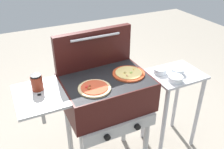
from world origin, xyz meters
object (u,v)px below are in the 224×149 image
object	(u,v)px
grill	(105,95)
topping_bowl_middle	(160,71)
pizza_pepperoni	(94,88)
topping_bowl_near	(175,79)
pizza_cheese	(129,73)
prep_table	(173,95)
topping_bowl_far	(178,71)
sauce_jar	(37,82)

from	to	relation	value
grill	topping_bowl_middle	xyz separation A→B (m)	(0.55, 0.06, 0.05)
pizza_pepperoni	topping_bowl_near	bearing A→B (deg)	-0.48
topping_bowl_near	topping_bowl_middle	world-z (taller)	same
pizza_cheese	prep_table	size ratio (longest dim) A/B	0.31
pizza_pepperoni	prep_table	xyz separation A→B (m)	(0.79, 0.10, -0.35)
pizza_cheese	topping_bowl_middle	distance (m)	0.38
pizza_pepperoni	topping_bowl_far	bearing A→B (deg)	6.31
topping_bowl_far	prep_table	bearing A→B (deg)	135.30
pizza_pepperoni	topping_bowl_far	distance (m)	0.81
topping_bowl_near	prep_table	bearing A→B (deg)	48.31
grill	sauce_jar	distance (m)	0.51
topping_bowl_middle	pizza_cheese	bearing A→B (deg)	-167.21
prep_table	topping_bowl_near	world-z (taller)	topping_bowl_near
sauce_jar	grill	bearing A→B (deg)	-8.83
topping_bowl_middle	grill	bearing A→B (deg)	-173.35
prep_table	topping_bowl_near	bearing A→B (deg)	-131.69
sauce_jar	topping_bowl_near	bearing A→B (deg)	-9.20
topping_bowl_near	topping_bowl_middle	bearing A→B (deg)	102.72
topping_bowl_middle	topping_bowl_far	bearing A→B (deg)	-26.43
topping_bowl_near	topping_bowl_far	xyz separation A→B (m)	(0.10, 0.09, 0.00)
topping_bowl_far	topping_bowl_middle	distance (m)	0.15
grill	topping_bowl_far	size ratio (longest dim) A/B	9.09
topping_bowl_near	topping_bowl_middle	size ratio (longest dim) A/B	1.12
sauce_jar	topping_bowl_middle	bearing A→B (deg)	-0.44
grill	pizza_pepperoni	world-z (taller)	pizza_pepperoni
prep_table	topping_bowl_middle	size ratio (longest dim) A/B	7.37
prep_table	topping_bowl_far	world-z (taller)	topping_bowl_far
topping_bowl_near	topping_bowl_far	size ratio (longest dim) A/B	1.12
grill	pizza_cheese	distance (m)	0.25
topping_bowl_middle	sauce_jar	bearing A→B (deg)	179.56
pizza_cheese	topping_bowl_middle	size ratio (longest dim) A/B	2.29
pizza_pepperoni	pizza_cheese	distance (m)	0.32
pizza_cheese	topping_bowl_far	bearing A→B (deg)	1.57
grill	sauce_jar	size ratio (longest dim) A/B	8.51
pizza_cheese	prep_table	xyz separation A→B (m)	(0.48, 0.02, -0.35)
sauce_jar	topping_bowl_middle	world-z (taller)	sauce_jar
grill	topping_bowl_near	distance (m)	0.59
pizza_cheese	sauce_jar	xyz separation A→B (m)	(-0.65, 0.09, 0.05)
pizza_pepperoni	sauce_jar	distance (m)	0.38
pizza_cheese	sauce_jar	distance (m)	0.66
pizza_cheese	topping_bowl_middle	world-z (taller)	pizza_cheese
sauce_jar	prep_table	bearing A→B (deg)	-3.38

